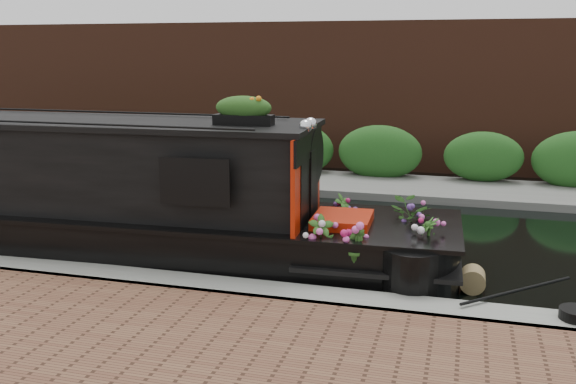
# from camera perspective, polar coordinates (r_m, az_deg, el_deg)

# --- Properties ---
(ground) EXTENTS (80.00, 80.00, 0.00)m
(ground) POSITION_cam_1_polar(r_m,az_deg,el_deg) (11.90, -5.21, -3.33)
(ground) COLOR black
(ground) RESTS_ON ground
(near_bank_coping) EXTENTS (40.00, 0.60, 0.50)m
(near_bank_coping) POSITION_cam_1_polar(r_m,az_deg,el_deg) (9.06, -12.76, -8.77)
(near_bank_coping) COLOR gray
(near_bank_coping) RESTS_ON ground
(far_bank_path) EXTENTS (40.00, 2.40, 0.34)m
(far_bank_path) POSITION_cam_1_polar(r_m,az_deg,el_deg) (15.78, 0.23, 0.67)
(far_bank_path) COLOR slate
(far_bank_path) RESTS_ON ground
(far_hedge) EXTENTS (40.00, 1.10, 2.80)m
(far_hedge) POSITION_cam_1_polar(r_m,az_deg,el_deg) (16.63, 1.06, 1.29)
(far_hedge) COLOR #21531B
(far_hedge) RESTS_ON ground
(far_brick_wall) EXTENTS (40.00, 1.00, 8.00)m
(far_brick_wall) POSITION_cam_1_polar(r_m,az_deg,el_deg) (18.63, 2.70, 2.50)
(far_brick_wall) COLOR #4C271A
(far_brick_wall) RESTS_ON ground
(narrowboat) EXTENTS (12.12, 2.62, 2.83)m
(narrowboat) POSITION_cam_1_polar(r_m,az_deg,el_deg) (10.98, -19.69, -0.84)
(narrowboat) COLOR black
(narrowboat) RESTS_ON ground
(rope_fender) EXTENTS (0.34, 0.36, 0.34)m
(rope_fender) POSITION_cam_1_polar(r_m,az_deg,el_deg) (9.20, 16.09, -7.47)
(rope_fender) COLOR olive
(rope_fender) RESTS_ON ground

